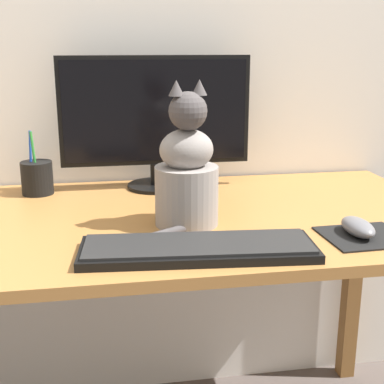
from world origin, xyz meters
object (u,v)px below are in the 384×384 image
cat (187,173)px  pen_cup (37,177)px  keyboard (198,248)px  monitor (156,118)px  computer_mouse_right (358,227)px

cat → pen_cup: 0.50m
keyboard → monitor: bearing=97.9°
monitor → pen_cup: monitor is taller
cat → computer_mouse_right: bearing=-32.1°
keyboard → cat: cat is taller
computer_mouse_right → cat: 0.39m
cat → monitor: bearing=85.7°
computer_mouse_right → pen_cup: (-0.72, 0.47, 0.03)m
monitor → pen_cup: (-0.33, -0.01, -0.16)m
keyboard → pen_cup: pen_cup is taller
computer_mouse_right → keyboard: bearing=-173.6°
monitor → computer_mouse_right: bearing=-51.3°
computer_mouse_right → pen_cup: size_ratio=0.64×
computer_mouse_right → cat: cat is taller
computer_mouse_right → cat: bearing=157.9°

